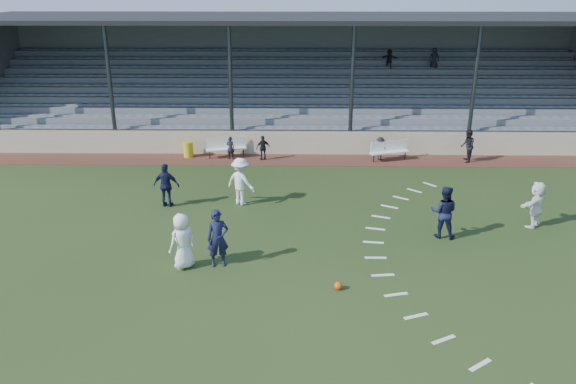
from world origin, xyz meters
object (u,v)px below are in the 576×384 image
Objects in this scene: player_white_lead at (182,241)px; official at (467,146)px; bench_left at (227,146)px; football at (338,286)px; trash_bin at (188,149)px; player_navy_lead at (218,238)px; bench_right at (390,149)px.

player_white_lead is 16.12m from official.
bench_left is 8.55× the size of football.
bench_left is 11.84m from official.
football is 4.92m from player_white_lead.
bench_left is 13.79m from football.
player_white_lead is at bearing 164.69° from football.
trash_bin is at bearing 117.35° from football.
player_navy_lead reaches higher than player_white_lead.
football is at bearing -20.92° from official.
trash_bin is at bearing 165.21° from bench_left.
bench_left is at bearing 110.13° from football.
bench_right is 1.15× the size of player_white_lead.
official is (11.76, 11.03, -0.06)m from player_white_lead.
player_white_lead is at bearing -143.39° from bench_right.
player_white_lead is (-4.68, 1.28, 0.77)m from football.
football is 14.22m from official.
player_navy_lead is at bearing -75.11° from trash_bin.
player_white_lead is at bearing 173.92° from player_navy_lead.
official is at bearing 60.11° from football.
bench_left is 1.00× the size of bench_right.
bench_left is 1.15× the size of player_white_lead.
bench_right is at bearing -2.16° from trash_bin.
trash_bin is at bearing -83.47° from official.
player_navy_lead is 15.27m from official.
player_white_lead reaches higher than football.
player_white_lead is at bearing -80.30° from trash_bin.
bench_right is (8.09, -0.42, 0.00)m from bench_left.
player_white_lead reaches higher than bench_right.
football is at bearing -86.08° from bench_left.
bench_right reaches higher than trash_bin.
trash_bin is 0.48× the size of official.
official is at bearing -2.44° from trash_bin.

